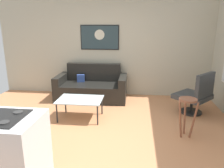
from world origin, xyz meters
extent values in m
cube|color=#BF7C51|center=(0.00, 0.00, -0.02)|extent=(6.40, 6.40, 0.04)
cube|color=#B0AB95|center=(0.00, 2.42, 1.40)|extent=(6.40, 0.05, 2.80)
cube|color=black|center=(-0.53, 1.87, 0.21)|extent=(1.47, 0.90, 0.42)
cube|color=black|center=(-0.53, 2.24, 0.66)|extent=(1.47, 0.17, 0.48)
cube|color=black|center=(-1.35, 1.86, 0.32)|extent=(0.19, 0.89, 0.63)
cube|color=black|center=(0.29, 1.88, 0.32)|extent=(0.19, 0.89, 0.63)
cube|color=navy|center=(-0.85, 2.03, 0.52)|extent=(0.22, 0.14, 0.20)
cube|color=silver|center=(-0.51, 0.63, 0.42)|extent=(0.92, 0.64, 0.02)
cylinder|color=#232326|center=(-0.92, 0.36, 0.20)|extent=(0.03, 0.03, 0.41)
cylinder|color=#232326|center=(-0.10, 0.36, 0.20)|extent=(0.03, 0.03, 0.41)
cylinder|color=#232326|center=(-0.92, 0.90, 0.20)|extent=(0.03, 0.03, 0.41)
cylinder|color=#232326|center=(-0.10, 0.90, 0.20)|extent=(0.03, 0.03, 0.41)
cylinder|color=black|center=(1.88, 1.22, 0.02)|extent=(0.47, 0.47, 0.04)
cylinder|color=black|center=(1.88, 1.22, 0.22)|extent=(0.06, 0.06, 0.36)
cube|color=#2C3034|center=(1.88, 1.22, 0.39)|extent=(0.94, 0.94, 0.10)
cube|color=#2C3034|center=(2.07, 1.04, 0.69)|extent=(0.51, 0.56, 0.51)
cylinder|color=brown|center=(1.53, 0.09, 0.69)|extent=(0.30, 0.30, 0.03)
cylinder|color=brown|center=(1.53, 0.22, 0.34)|extent=(0.04, 0.13, 0.67)
cylinder|color=brown|center=(1.42, 0.03, 0.34)|extent=(0.13, 0.09, 0.67)
cylinder|color=brown|center=(1.64, 0.03, 0.34)|extent=(0.13, 0.09, 0.67)
cylinder|color=#2D2D2D|center=(-0.73, -1.57, 0.92)|extent=(0.11, 0.11, 0.01)
cylinder|color=#2D2D2D|center=(-0.73, -1.29, 0.92)|extent=(0.11, 0.11, 0.01)
cube|color=black|center=(-0.38, 2.39, 1.58)|extent=(1.05, 0.01, 0.66)
cube|color=#293A40|center=(-0.38, 2.38, 1.58)|extent=(1.00, 0.02, 0.61)
cylinder|color=beige|center=(-0.38, 2.37, 1.65)|extent=(0.27, 0.01, 0.27)
camera|label=1|loc=(0.65, -3.56, 1.93)|focal=35.14mm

